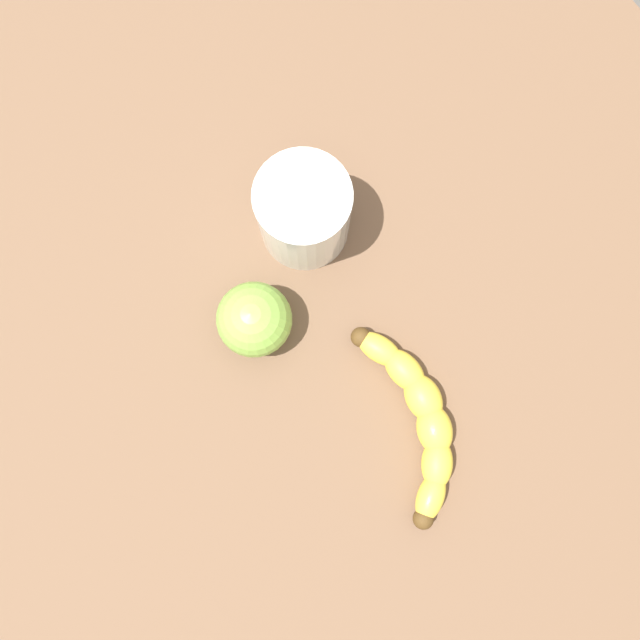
% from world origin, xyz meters
% --- Properties ---
extents(wooden_tabletop, '(1.20, 1.20, 0.03)m').
position_xyz_m(wooden_tabletop, '(0.00, 0.00, 0.01)').
color(wooden_tabletop, brown).
rests_on(wooden_tabletop, ground).
extents(banana, '(0.20, 0.11, 0.04)m').
position_xyz_m(banana, '(0.16, 0.11, 0.05)').
color(banana, yellow).
rests_on(banana, wooden_tabletop).
extents(smoothie_glass, '(0.10, 0.10, 0.11)m').
position_xyz_m(smoothie_glass, '(-0.07, 0.14, 0.08)').
color(smoothie_glass, silver).
rests_on(smoothie_glass, wooden_tabletop).
extents(green_apple_fruit, '(0.08, 0.08, 0.08)m').
position_xyz_m(green_apple_fruit, '(-0.02, 0.04, 0.07)').
color(green_apple_fruit, '#84B747').
rests_on(green_apple_fruit, wooden_tabletop).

